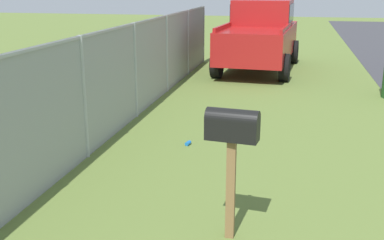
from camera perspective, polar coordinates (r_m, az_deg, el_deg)
mailbox at (r=4.74m, az=4.83°, el=-1.86°), size 0.26×0.55×1.40m
pickup_truck at (r=14.91m, az=8.19°, el=10.26°), size 4.95×2.40×2.09m
fence_section at (r=8.31m, az=-9.49°, el=4.93°), size 16.57×0.07×1.86m
litter_can_near_hydrant at (r=7.86m, az=-0.48°, el=-2.80°), size 0.13×0.09×0.07m
litter_wrapper_midfield_b at (r=8.34m, az=5.43°, el=-1.97°), size 0.10×0.13×0.01m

